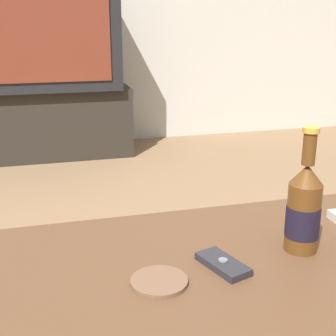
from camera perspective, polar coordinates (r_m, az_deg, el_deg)
name	(u,v)px	position (r m, az deg, el deg)	size (l,w,h in m)	color
coffee_table	(186,322)	(0.90, 2.15, -18.30)	(1.17, 0.67, 0.49)	brown
tv_stand	(57,121)	(3.48, -13.34, 5.57)	(1.03, 0.47, 0.49)	#28231E
television	(51,39)	(3.40, -14.05, 15.07)	(0.88, 0.59, 0.66)	black
beer_bottle	(304,209)	(0.98, 16.21, -4.79)	(0.07, 0.07, 0.26)	#563314
cell_phone	(223,264)	(0.91, 6.70, -11.55)	(0.08, 0.12, 0.02)	#232328
coaster	(159,281)	(0.86, -1.08, -13.66)	(0.10, 0.10, 0.01)	brown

